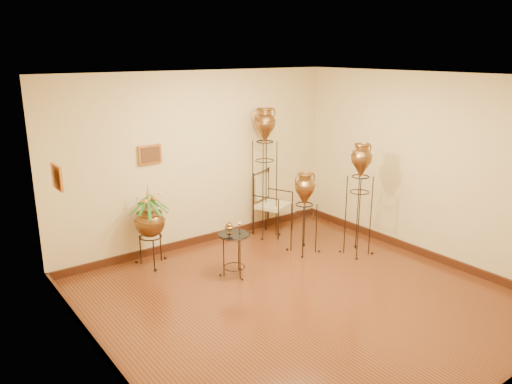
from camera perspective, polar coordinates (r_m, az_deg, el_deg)
ground at (r=6.59m, az=5.10°, el=-12.12°), size 5.00×5.00×0.00m
room_shell at (r=5.98m, az=5.41°, el=2.71°), size 5.02×5.02×2.81m
amphora_tall at (r=8.39m, az=1.00°, el=2.37°), size 0.55×0.55×2.21m
amphora_mid at (r=7.80m, az=11.70°, el=-0.77°), size 0.53×0.53×1.78m
amphora_short at (r=7.82m, az=5.52°, el=-2.35°), size 0.41×0.41×1.31m
planter_urn at (r=7.46m, az=-12.04°, el=-3.07°), size 0.89×0.89×1.27m
armchair at (r=8.66m, az=1.97°, el=-1.25°), size 0.78×0.76×1.08m
side_table at (r=7.08m, az=-2.53°, el=-7.07°), size 0.49×0.49×0.80m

